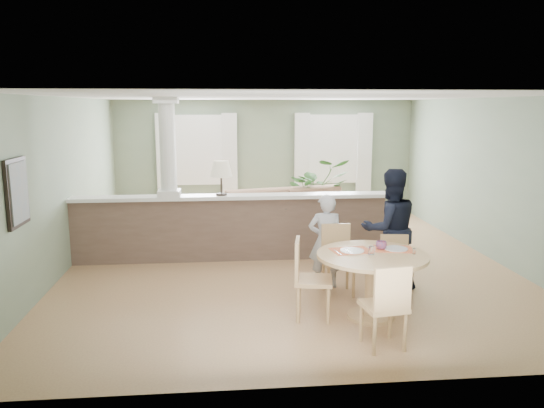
{
  "coord_description": "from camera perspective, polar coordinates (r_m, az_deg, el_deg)",
  "views": [
    {
      "loc": [
        -1.04,
        -8.47,
        2.57
      ],
      "look_at": [
        -0.33,
        -1.0,
        1.17
      ],
      "focal_mm": 35.0,
      "sensor_mm": 36.0,
      "label": 1
    }
  ],
  "objects": [
    {
      "name": "room_shell",
      "position": [
        9.19,
        0.88,
        5.83
      ],
      "size": [
        7.02,
        8.02,
        2.71
      ],
      "color": "gray",
      "rests_on": "ground"
    },
    {
      "name": "sofa",
      "position": [
        10.48,
        2.19,
        -1.04
      ],
      "size": [
        3.38,
        1.97,
        0.93
      ],
      "primitive_type": "imported",
      "rotation": [
        0.0,
        0.0,
        0.25
      ],
      "color": "#977152",
      "rests_on": "ground"
    },
    {
      "name": "child_person",
      "position": [
        7.58,
        5.78,
        -3.97
      ],
      "size": [
        0.51,
        0.35,
        1.35
      ],
      "primitive_type": "imported",
      "rotation": [
        0.0,
        0.0,
        3.09
      ],
      "color": "#A8A7AD",
      "rests_on": "ground"
    },
    {
      "name": "chair_near",
      "position": [
        5.79,
        12.25,
        -10.37
      ],
      "size": [
        0.49,
        0.49,
        0.95
      ],
      "rotation": [
        0.0,
        0.0,
        3.29
      ],
      "color": "tan",
      "rests_on": "ground"
    },
    {
      "name": "chair_far_boy",
      "position": [
        7.43,
        7.04,
        -5.51
      ],
      "size": [
        0.43,
        0.43,
        0.95
      ],
      "rotation": [
        0.0,
        0.0,
        0.01
      ],
      "color": "tan",
      "rests_on": "ground"
    },
    {
      "name": "chair_side",
      "position": [
        6.5,
        3.81,
        -7.64
      ],
      "size": [
        0.52,
        0.52,
        0.98
      ],
      "rotation": [
        0.0,
        0.0,
        1.39
      ],
      "color": "tan",
      "rests_on": "ground"
    },
    {
      "name": "man_person",
      "position": [
        7.65,
        12.56,
        -2.65
      ],
      "size": [
        0.9,
        0.74,
        1.71
      ],
      "primitive_type": "imported",
      "rotation": [
        0.0,
        0.0,
        3.26
      ],
      "color": "black",
      "rests_on": "ground"
    },
    {
      "name": "houseplant",
      "position": [
        11.36,
        4.84,
        1.27
      ],
      "size": [
        1.51,
        1.36,
        1.49
      ],
      "primitive_type": "imported",
      "rotation": [
        0.0,
        0.0,
        0.17
      ],
      "color": "#305C24",
      "rests_on": "ground"
    },
    {
      "name": "chair_far_man",
      "position": [
        7.31,
        13.09,
        -6.36
      ],
      "size": [
        0.44,
        0.44,
        0.86
      ],
      "rotation": [
        0.0,
        0.0,
        -0.13
      ],
      "color": "tan",
      "rests_on": "ground"
    },
    {
      "name": "pony_wall",
      "position": [
        8.87,
        -4.99,
        -1.6
      ],
      "size": [
        5.32,
        0.38,
        2.7
      ],
      "color": "brown",
      "rests_on": "ground"
    },
    {
      "name": "dining_table",
      "position": [
        6.57,
        10.71,
        -6.66
      ],
      "size": [
        1.34,
        1.34,
        0.91
      ],
      "rotation": [
        0.0,
        0.0,
        0.16
      ],
      "color": "tan",
      "rests_on": "ground"
    },
    {
      "name": "ground",
      "position": [
        8.91,
        1.48,
        -6.2
      ],
      "size": [
        8.0,
        8.0,
        0.0
      ],
      "primitive_type": "plane",
      "color": "tan",
      "rests_on": "ground"
    }
  ]
}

